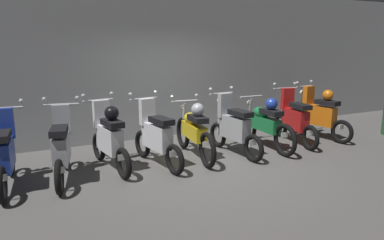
# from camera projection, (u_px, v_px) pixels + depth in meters

# --- Properties ---
(ground_plane) EXTENTS (80.00, 80.00, 0.00)m
(ground_plane) POSITION_uv_depth(u_px,v_px,m) (204.00, 164.00, 6.54)
(ground_plane) COLOR #565451
(back_wall) EXTENTS (16.00, 0.30, 3.36)m
(back_wall) POSITION_uv_depth(u_px,v_px,m) (158.00, 64.00, 8.23)
(back_wall) COLOR gray
(back_wall) RESTS_ON ground
(motorbike_slot_0) EXTENTS (0.59, 1.68, 1.29)m
(motorbike_slot_0) POSITION_uv_depth(u_px,v_px,m) (5.00, 154.00, 5.37)
(motorbike_slot_0) COLOR black
(motorbike_slot_0) RESTS_ON ground
(motorbike_slot_1) EXTENTS (0.59, 1.67, 1.29)m
(motorbike_slot_1) POSITION_uv_depth(u_px,v_px,m) (62.00, 148.00, 5.69)
(motorbike_slot_1) COLOR black
(motorbike_slot_1) RESTS_ON ground
(motorbike_slot_2) EXTENTS (0.58, 1.68, 1.29)m
(motorbike_slot_2) POSITION_uv_depth(u_px,v_px,m) (109.00, 137.00, 6.17)
(motorbike_slot_2) COLOR black
(motorbike_slot_2) RESTS_ON ground
(motorbike_slot_3) EXTENTS (0.58, 1.67, 1.29)m
(motorbike_slot_3) POSITION_uv_depth(u_px,v_px,m) (156.00, 137.00, 6.37)
(motorbike_slot_3) COLOR black
(motorbike_slot_3) RESTS_ON ground
(motorbike_slot_4) EXTENTS (0.59, 1.95, 1.15)m
(motorbike_slot_4) POSITION_uv_depth(u_px,v_px,m) (194.00, 130.00, 6.82)
(motorbike_slot_4) COLOR black
(motorbike_slot_4) RESTS_ON ground
(motorbike_slot_5) EXTENTS (0.59, 1.68, 1.29)m
(motorbike_slot_5) POSITION_uv_depth(u_px,v_px,m) (234.00, 128.00, 7.04)
(motorbike_slot_5) COLOR black
(motorbike_slot_5) RESTS_ON ground
(motorbike_slot_6) EXTENTS (0.56, 1.95, 1.08)m
(motorbike_slot_6) POSITION_uv_depth(u_px,v_px,m) (265.00, 123.00, 7.44)
(motorbike_slot_6) COLOR black
(motorbike_slot_6) RESTS_ON ground
(motorbike_slot_7) EXTENTS (0.58, 1.68, 1.29)m
(motorbike_slot_7) POSITION_uv_depth(u_px,v_px,m) (294.00, 119.00, 7.81)
(motorbike_slot_7) COLOR black
(motorbike_slot_7) RESTS_ON ground
(motorbike_slot_8) EXTENTS (0.58, 1.67, 1.29)m
(motorbike_slot_8) POSITION_uv_depth(u_px,v_px,m) (319.00, 114.00, 8.20)
(motorbike_slot_8) COLOR black
(motorbike_slot_8) RESTS_ON ground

